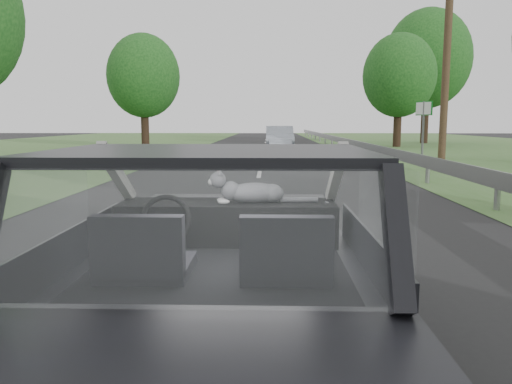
# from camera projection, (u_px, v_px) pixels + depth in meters

# --- Properties ---
(ground) EXTENTS (140.00, 140.00, 0.00)m
(ground) POSITION_uv_depth(u_px,v_px,m) (221.00, 371.00, 3.19)
(ground) COLOR black
(ground) RESTS_ON ground
(subject_car) EXTENTS (1.80, 4.00, 1.45)m
(subject_car) POSITION_uv_depth(u_px,v_px,m) (220.00, 262.00, 3.09)
(subject_car) COLOR black
(subject_car) RESTS_ON ground
(dashboard) EXTENTS (1.58, 0.45, 0.30)m
(dashboard) POSITION_uv_depth(u_px,v_px,m) (228.00, 222.00, 3.69)
(dashboard) COLOR black
(dashboard) RESTS_ON subject_car
(driver_seat) EXTENTS (0.50, 0.72, 0.42)m
(driver_seat) POSITION_uv_depth(u_px,v_px,m) (143.00, 249.00, 2.79)
(driver_seat) COLOR black
(driver_seat) RESTS_ON subject_car
(passenger_seat) EXTENTS (0.50, 0.72, 0.42)m
(passenger_seat) POSITION_uv_depth(u_px,v_px,m) (286.00, 250.00, 2.77)
(passenger_seat) COLOR black
(passenger_seat) RESTS_ON subject_car
(steering_wheel) EXTENTS (0.36, 0.36, 0.04)m
(steering_wheel) POSITION_uv_depth(u_px,v_px,m) (166.00, 220.00, 3.40)
(steering_wheel) COLOR black
(steering_wheel) RESTS_ON dashboard
(cat) EXTENTS (0.59, 0.28, 0.26)m
(cat) POSITION_uv_depth(u_px,v_px,m) (254.00, 191.00, 3.62)
(cat) COLOR gray
(cat) RESTS_ON dashboard
(guardrail) EXTENTS (0.05, 90.00, 0.32)m
(guardrail) POSITION_uv_depth(u_px,v_px,m) (424.00, 161.00, 12.90)
(guardrail) COLOR gray
(guardrail) RESTS_ON ground
(other_car) EXTENTS (1.70, 4.21, 1.38)m
(other_car) POSITION_uv_depth(u_px,v_px,m) (279.00, 139.00, 27.13)
(other_car) COLOR silver
(other_car) RESTS_ON ground
(highway_sign) EXTENTS (0.50, 0.93, 2.46)m
(highway_sign) POSITION_uv_depth(u_px,v_px,m) (423.00, 131.00, 21.20)
(highway_sign) COLOR #0F6E1F
(highway_sign) RESTS_ON ground
(utility_pole) EXTENTS (0.24, 0.24, 7.18)m
(utility_pole) POSITION_uv_depth(u_px,v_px,m) (447.00, 57.00, 15.53)
(utility_pole) COLOR brown
(utility_pole) RESTS_ON ground
(tree_2) EXTENTS (4.83, 4.83, 6.95)m
(tree_2) POSITION_uv_depth(u_px,v_px,m) (399.00, 92.00, 31.69)
(tree_2) COLOR #123E14
(tree_2) RESTS_ON ground
(tree_3) EXTENTS (7.60, 7.60, 9.57)m
(tree_3) POSITION_uv_depth(u_px,v_px,m) (427.00, 79.00, 36.94)
(tree_3) COLOR #123E14
(tree_3) RESTS_ON ground
(tree_6) EXTENTS (5.19, 5.19, 6.86)m
(tree_6) POSITION_uv_depth(u_px,v_px,m) (144.00, 92.00, 31.32)
(tree_6) COLOR #123E14
(tree_6) RESTS_ON ground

